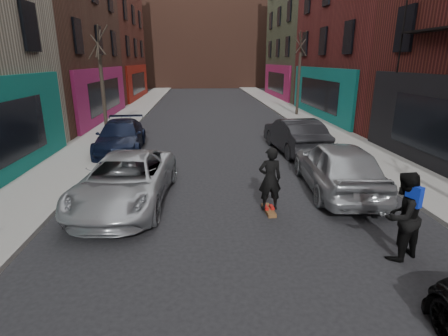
{
  "coord_description": "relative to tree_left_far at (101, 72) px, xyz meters",
  "views": [
    {
      "loc": [
        -1.08,
        -1.57,
        3.98
      ],
      "look_at": [
        -0.53,
        6.1,
        1.6
      ],
      "focal_mm": 28.0,
      "sensor_mm": 36.0,
      "label": 1
    }
  ],
  "objects": [
    {
      "name": "sidewalk_left",
      "position": [
        -0.05,
        12.0,
        -3.31
      ],
      "size": [
        2.5,
        84.0,
        0.13
      ],
      "primitive_type": "cube",
      "color": "gray",
      "rests_on": "ground"
    },
    {
      "name": "sidewalk_right",
      "position": [
        12.45,
        12.0,
        -3.31
      ],
      "size": [
        2.5,
        84.0,
        0.13
      ],
      "primitive_type": "cube",
      "color": "gray",
      "rests_on": "ground"
    },
    {
      "name": "building_far",
      "position": [
        6.2,
        38.0,
        3.62
      ],
      "size": [
        40.0,
        10.0,
        14.0
      ],
      "primitive_type": "cube",
      "color": "#47281E",
      "rests_on": "ground"
    },
    {
      "name": "tree_left_far",
      "position": [
        0.0,
        0.0,
        0.0
      ],
      "size": [
        2.0,
        2.0,
        6.5
      ],
      "primitive_type": null,
      "color": "black",
      "rests_on": "sidewalk_left"
    },
    {
      "name": "tree_right_far",
      "position": [
        12.4,
        6.0,
        0.15
      ],
      "size": [
        2.0,
        2.0,
        6.8
      ],
      "primitive_type": null,
      "color": "black",
      "rests_on": "sidewalk_right"
    },
    {
      "name": "parked_left_far",
      "position": [
        3.0,
        -10.0,
        -2.68
      ],
      "size": [
        2.67,
        5.2,
        1.4
      ],
      "primitive_type": "imported",
      "rotation": [
        0.0,
        0.0,
        -0.07
      ],
      "color": "#999CA2",
      "rests_on": "ground"
    },
    {
      "name": "parked_left_end",
      "position": [
        1.6,
        -3.89,
        -2.69
      ],
      "size": [
        2.26,
        4.9,
        1.39
      ],
      "primitive_type": "imported",
      "rotation": [
        0.0,
        0.0,
        0.07
      ],
      "color": "black",
      "rests_on": "ground"
    },
    {
      "name": "parked_right_far",
      "position": [
        9.4,
        -9.45,
        -2.56
      ],
      "size": [
        2.29,
        4.94,
        1.64
      ],
      "primitive_type": "imported",
      "rotation": [
        0.0,
        0.0,
        3.07
      ],
      "color": "#999DA1",
      "rests_on": "ground"
    },
    {
      "name": "parked_right_end",
      "position": [
        9.4,
        -4.45,
        -2.61
      ],
      "size": [
        2.02,
        4.77,
        1.53
      ],
      "primitive_type": "imported",
      "rotation": [
        0.0,
        0.0,
        3.23
      ],
      "color": "black",
      "rests_on": "ground"
    },
    {
      "name": "skateboard",
      "position": [
        6.97,
        -10.9,
        -3.33
      ],
      "size": [
        0.28,
        0.81,
        0.1
      ],
      "primitive_type": "cube",
      "rotation": [
        0.0,
        0.0,
        0.08
      ],
      "color": "brown",
      "rests_on": "ground"
    },
    {
      "name": "skateboarder",
      "position": [
        6.97,
        -10.9,
        -2.42
      ],
      "size": [
        0.66,
        0.46,
        1.72
      ],
      "primitive_type": "imported",
      "rotation": [
        0.0,
        0.0,
        3.22
      ],
      "color": "black",
      "rests_on": "skateboard"
    },
    {
      "name": "pedestrian",
      "position": [
        9.2,
        -13.36,
        -2.43
      ],
      "size": [
        1.13,
        1.03,
        1.89
      ],
      "rotation": [
        0.0,
        0.0,
        3.58
      ],
      "color": "black",
      "rests_on": "ground"
    }
  ]
}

